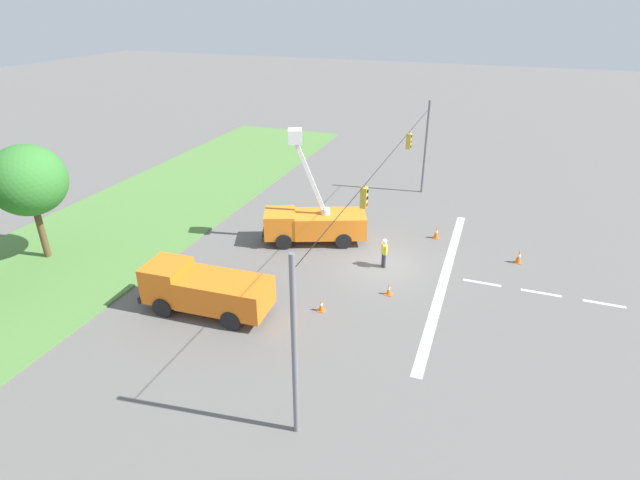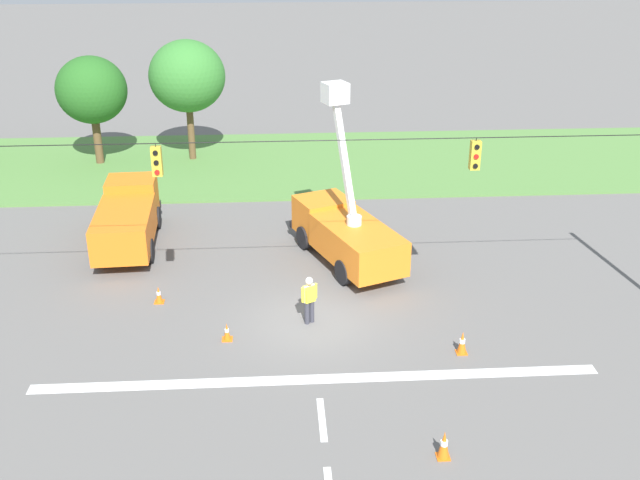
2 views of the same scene
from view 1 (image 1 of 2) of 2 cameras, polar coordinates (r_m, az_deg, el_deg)
The scene contains 12 objects.
ground_plane at distance 29.22m, azimuth 7.18°, elevation -2.94°, with size 200.00×200.00×0.00m, color #605E5B.
grass_verge at distance 36.99m, azimuth -21.00°, elevation 1.98°, with size 56.00×12.00×0.10m, color #517F3D.
lane_markings at distance 28.73m, azimuth 16.99°, elevation -4.51°, with size 17.60×15.25×0.01m.
signal_gantry at distance 27.47m, azimuth 7.69°, elevation 4.88°, with size 26.20×0.33×7.20m.
tree_centre at distance 32.35m, azimuth -30.40°, elevation 5.88°, with size 4.23×4.09×6.86m.
utility_truck_bucket_lift at distance 31.28m, azimuth -0.74°, elevation 2.12°, with size 4.47×6.83×7.19m.
utility_truck_support_near at distance 25.04m, azimuth -13.06°, elevation -5.48°, with size 2.58×6.51×2.32m.
road_worker at distance 28.67m, azimuth 7.35°, elevation -1.29°, with size 0.57×0.41×1.77m.
traffic_cone_foreground_left at distance 26.42m, azimuth 7.86°, elevation -5.63°, with size 0.36×0.36×0.62m.
traffic_cone_foreground_right at distance 31.36m, azimuth 21.77°, elevation -1.76°, with size 0.36×0.36×0.83m.
traffic_cone_mid_left at distance 32.96m, azimuth 13.16°, elevation 0.84°, with size 0.36×0.36×0.80m.
traffic_cone_mid_right at distance 24.89m, azimuth 0.13°, elevation -7.48°, with size 0.36×0.36×0.65m.
Camera 1 is at (-25.04, -5.33, 14.08)m, focal length 28.00 mm.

